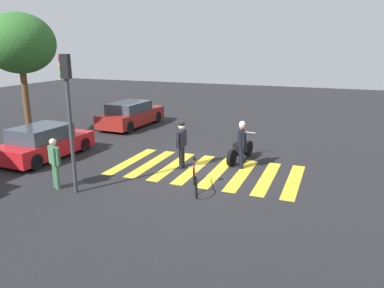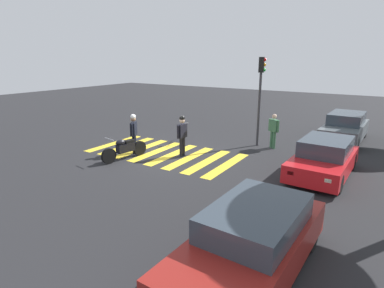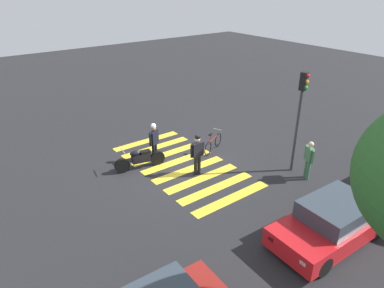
# 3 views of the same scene
# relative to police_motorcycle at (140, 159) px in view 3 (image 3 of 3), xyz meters

# --- Properties ---
(ground_plane) EXTENTS (60.00, 60.00, 0.00)m
(ground_plane) POSITION_rel_police_motorcycle_xyz_m (-1.60, 0.88, -0.46)
(ground_plane) COLOR #232326
(police_motorcycle) EXTENTS (2.21, 0.71, 1.04)m
(police_motorcycle) POSITION_rel_police_motorcycle_xyz_m (0.00, 0.00, 0.00)
(police_motorcycle) COLOR black
(police_motorcycle) RESTS_ON ground_plane
(leaning_bicycle) EXTENTS (1.62, 0.78, 0.99)m
(leaning_bicycle) POSITION_rel_police_motorcycle_xyz_m (-3.58, 0.56, -0.09)
(leaning_bicycle) COLOR black
(leaning_bicycle) RESTS_ON ground_plane
(officer_on_foot) EXTENTS (0.68, 0.24, 1.81)m
(officer_on_foot) POSITION_rel_police_motorcycle_xyz_m (-1.68, 1.81, 0.59)
(officer_on_foot) COLOR black
(officer_on_foot) RESTS_ON ground_plane
(officer_by_motorcycle) EXTENTS (0.61, 0.40, 1.80)m
(officer_by_motorcycle) POSITION_rel_police_motorcycle_xyz_m (-0.87, -0.25, 0.58)
(officer_by_motorcycle) COLOR black
(officer_by_motorcycle) RESTS_ON ground_plane
(pedestrian_bystander) EXTENTS (0.40, 0.60, 1.65)m
(pedestrian_bystander) POSITION_rel_police_motorcycle_xyz_m (-5.02, 4.77, 0.48)
(pedestrian_bystander) COLOR #3F724C
(pedestrian_bystander) RESTS_ON ground_plane
(crosswalk_stripes) EXTENTS (3.53, 6.75, 0.01)m
(crosswalk_stripes) POSITION_rel_police_motorcycle_xyz_m (-1.60, 0.88, -0.46)
(crosswalk_stripes) COLOR yellow
(crosswalk_stripes) RESTS_ON ground_plane
(car_red_convertible) EXTENTS (4.05, 1.95, 1.35)m
(car_red_convertible) POSITION_rel_police_motorcycle_xyz_m (-2.53, 7.50, 0.18)
(car_red_convertible) COLOR black
(car_red_convertible) RESTS_ON ground_plane
(traffic_light_pole) EXTENTS (0.29, 0.35, 4.22)m
(traffic_light_pole) POSITION_rel_police_motorcycle_xyz_m (-5.09, 3.99, 2.38)
(traffic_light_pole) COLOR #38383D
(traffic_light_pole) RESTS_ON ground_plane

